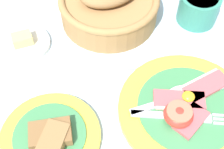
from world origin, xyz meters
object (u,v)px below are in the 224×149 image
at_px(bread_plate, 50,137).
at_px(teaspoon_stray, 121,65).
at_px(bread_basket, 109,4).
at_px(butter_dish, 24,43).
at_px(breakfast_plate, 186,109).
at_px(sugar_cup, 199,7).

height_order(bread_plate, teaspoon_stray, bread_plate).
xyz_separation_m(bread_basket, butter_dish, (-0.19, -0.06, -0.03)).
height_order(breakfast_plate, bread_plate, breakfast_plate).
bearing_deg(sugar_cup, bread_plate, -143.35).
bearing_deg(butter_dish, teaspoon_stray, -24.19).
xyz_separation_m(breakfast_plate, sugar_cup, (0.09, 0.23, 0.02)).
relative_size(breakfast_plate, bread_plate, 1.44).
distance_m(breakfast_plate, bread_basket, 0.28).
bearing_deg(bread_basket, teaspoon_stray, -88.44).
bearing_deg(bread_plate, breakfast_plate, 4.74).
bearing_deg(breakfast_plate, bread_plate, -175.26).
xyz_separation_m(bread_basket, teaspoon_stray, (0.00, -0.14, -0.04)).
bearing_deg(teaspoon_stray, bread_basket, 91.49).
relative_size(sugar_cup, teaspoon_stray, 0.46).
bearing_deg(sugar_cup, breakfast_plate, -111.84).
height_order(breakfast_plate, bread_basket, bread_basket).
relative_size(butter_dish, teaspoon_stray, 0.57).
bearing_deg(teaspoon_stray, bread_plate, -136.42).
xyz_separation_m(sugar_cup, teaspoon_stray, (-0.19, -0.11, -0.03)).
distance_m(breakfast_plate, sugar_cup, 0.25).
relative_size(bread_plate, bread_basket, 0.79).
height_order(bread_plate, butter_dish, bread_plate).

